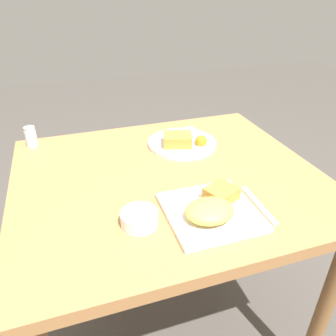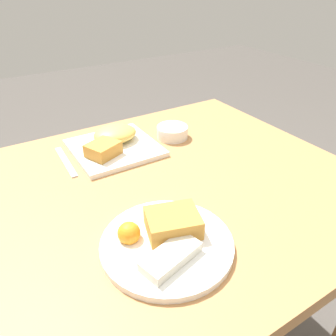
{
  "view_description": "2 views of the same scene",
  "coord_description": "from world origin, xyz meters",
  "views": [
    {
      "loc": [
        -0.28,
        -0.84,
        1.29
      ],
      "look_at": [
        -0.01,
        -0.02,
        0.78
      ],
      "focal_mm": 35.0,
      "sensor_mm": 36.0,
      "label": 1
    },
    {
      "loc": [
        0.35,
        0.57,
        1.2
      ],
      "look_at": [
        -0.01,
        -0.01,
        0.78
      ],
      "focal_mm": 35.0,
      "sensor_mm": 36.0,
      "label": 2
    }
  ],
  "objects": [
    {
      "name": "ground_plane",
      "position": [
        0.0,
        0.0,
        0.0
      ],
      "size": [
        8.0,
        8.0,
        0.0
      ],
      "primitive_type": "plane",
      "color": "#4C4742"
    },
    {
      "name": "dining_table",
      "position": [
        0.0,
        0.0,
        0.65
      ],
      "size": [
        0.95,
        0.82,
        0.75
      ],
      "color": "#B27A47",
      "rests_on": "ground_plane"
    },
    {
      "name": "plate_square_near",
      "position": [
        0.04,
        -0.23,
        0.77
      ],
      "size": [
        0.23,
        0.23,
        0.06
      ],
      "color": "white",
      "rests_on": "dining_table"
    },
    {
      "name": "plate_oval_far",
      "position": [
        0.11,
        0.18,
        0.76
      ],
      "size": [
        0.25,
        0.25,
        0.05
      ],
      "color": "white",
      "rests_on": "dining_table"
    },
    {
      "name": "sauce_ramekin",
      "position": [
        -0.14,
        -0.21,
        0.77
      ],
      "size": [
        0.1,
        0.1,
        0.04
      ],
      "color": "white",
      "rests_on": "dining_table"
    },
    {
      "name": "salt_shaker",
      "position": [
        -0.41,
        0.35,
        0.78
      ],
      "size": [
        0.04,
        0.04,
        0.08
      ],
      "color": "white",
      "rests_on": "dining_table"
    },
    {
      "name": "butter_knife",
      "position": [
        0.18,
        -0.23,
        0.75
      ],
      "size": [
        0.02,
        0.18,
        0.0
      ],
      "rotation": [
        0.0,
        0.0,
        1.54
      ],
      "color": "silver",
      "rests_on": "dining_table"
    }
  ]
}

